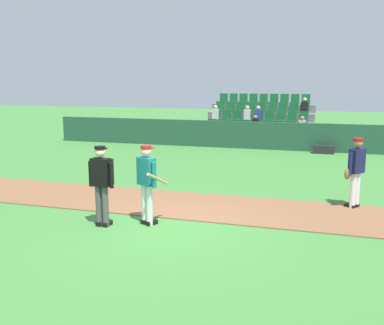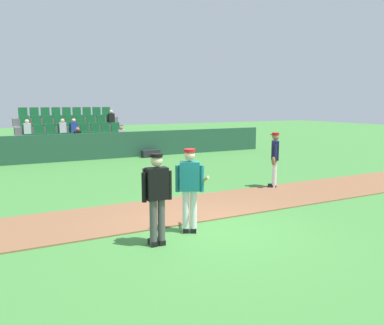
# 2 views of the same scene
# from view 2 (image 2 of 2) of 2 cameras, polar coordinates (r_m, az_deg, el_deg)

# --- Properties ---
(ground_plane) EXTENTS (80.00, 80.00, 0.00)m
(ground_plane) POSITION_cam_2_polar(r_m,az_deg,el_deg) (8.44, 2.32, -9.92)
(ground_plane) COLOR #42843A
(infield_dirt_path) EXTENTS (28.00, 2.40, 0.03)m
(infield_dirt_path) POSITION_cam_2_polar(r_m,az_deg,el_deg) (9.97, -2.93, -6.90)
(infield_dirt_path) COLOR brown
(infield_dirt_path) RESTS_ON ground
(dugout_fence) EXTENTS (20.00, 0.16, 1.27)m
(dugout_fence) POSITION_cam_2_polar(r_m,az_deg,el_deg) (19.22, -15.53, 2.19)
(dugout_fence) COLOR #234C38
(dugout_fence) RESTS_ON ground
(stadium_bleachers) EXTENTS (5.55, 3.80, 2.45)m
(stadium_bleachers) POSITION_cam_2_polar(r_m,az_deg,el_deg) (21.44, -16.85, 3.05)
(stadium_bleachers) COLOR slate
(stadium_bleachers) RESTS_ON ground
(batter_teal_jersey) EXTENTS (0.63, 0.79, 1.76)m
(batter_teal_jersey) POSITION_cam_2_polar(r_m,az_deg,el_deg) (8.11, -0.29, -3.59)
(batter_teal_jersey) COLOR white
(batter_teal_jersey) RESTS_ON ground
(umpire_home_plate) EXTENTS (0.59, 0.32, 1.76)m
(umpire_home_plate) POSITION_cam_2_polar(r_m,az_deg,el_deg) (7.41, -5.14, -4.55)
(umpire_home_plate) COLOR #4C4C4C
(umpire_home_plate) RESTS_ON ground
(runner_navy_jersey) EXTENTS (0.52, 0.54, 1.76)m
(runner_navy_jersey) POSITION_cam_2_polar(r_m,az_deg,el_deg) (12.71, 11.86, 0.65)
(runner_navy_jersey) COLOR white
(runner_navy_jersey) RESTS_ON ground
(equipment_bag) EXTENTS (0.90, 0.36, 0.36)m
(equipment_bag) POSITION_cam_2_polar(r_m,az_deg,el_deg) (19.78, -6.00, 1.30)
(equipment_bag) COLOR #232328
(equipment_bag) RESTS_ON ground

